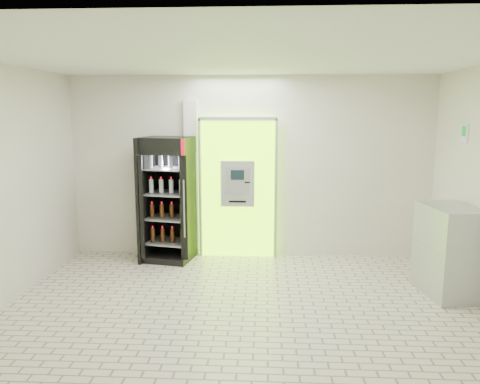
{
  "coord_description": "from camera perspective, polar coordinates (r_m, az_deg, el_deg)",
  "views": [
    {
      "loc": [
        0.25,
        -5.23,
        2.43
      ],
      "look_at": [
        -0.1,
        1.2,
        1.3
      ],
      "focal_mm": 35.0,
      "sensor_mm": 36.0,
      "label": 1
    }
  ],
  "objects": [
    {
      "name": "ground",
      "position": [
        5.78,
        0.35,
        -14.97
      ],
      "size": [
        6.0,
        6.0,
        0.0
      ],
      "primitive_type": "plane",
      "color": "beige",
      "rests_on": "ground"
    },
    {
      "name": "room_shell",
      "position": [
        5.27,
        0.37,
        3.51
      ],
      "size": [
        6.0,
        6.0,
        6.0
      ],
      "color": "silver",
      "rests_on": "ground"
    },
    {
      "name": "atm_assembly",
      "position": [
        7.76,
        -0.25,
        0.58
      ],
      "size": [
        1.3,
        0.24,
        2.33
      ],
      "color": "#84EC03",
      "rests_on": "ground"
    },
    {
      "name": "pillar",
      "position": [
        7.86,
        -5.92,
        1.59
      ],
      "size": [
        0.22,
        0.11,
        2.6
      ],
      "color": "silver",
      "rests_on": "ground"
    },
    {
      "name": "beverage_cooler",
      "position": [
        7.7,
        -8.75,
        -1.15
      ],
      "size": [
        0.87,
        0.83,
        2.02
      ],
      "rotation": [
        0.0,
        0.0,
        -0.19
      ],
      "color": "black",
      "rests_on": "ground"
    },
    {
      "name": "steel_cabinet",
      "position": [
        6.81,
        24.14,
        -6.57
      ],
      "size": [
        0.73,
        0.97,
        1.2
      ],
      "rotation": [
        0.0,
        0.0,
        0.14
      ],
      "color": "#A6A8AD",
      "rests_on": "ground"
    },
    {
      "name": "exit_sign",
      "position": [
        7.18,
        25.69,
        6.48
      ],
      "size": [
        0.02,
        0.22,
        0.26
      ],
      "color": "white",
      "rests_on": "room_shell"
    }
  ]
}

